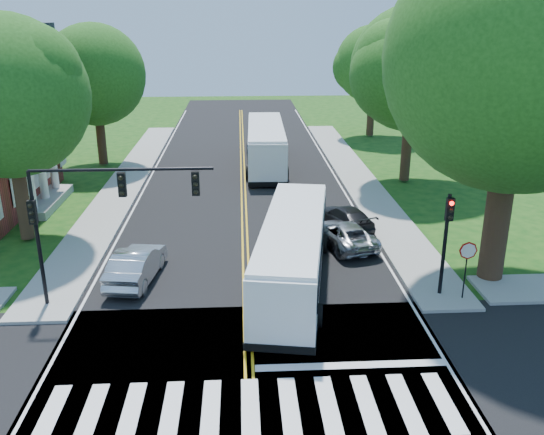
{
  "coord_description": "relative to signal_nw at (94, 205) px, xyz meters",
  "views": [
    {
      "loc": [
        -0.16,
        -15.06,
        11.37
      ],
      "look_at": [
        1.26,
        10.14,
        2.4
      ],
      "focal_mm": 38.0,
      "sensor_mm": 36.0,
      "label": 1
    }
  ],
  "objects": [
    {
      "name": "road",
      "position": [
        5.86,
        11.57,
        -4.37
      ],
      "size": [
        14.0,
        96.0,
        0.01
      ],
      "primitive_type": "cube",
      "color": "black",
      "rests_on": "ground"
    },
    {
      "name": "sidewalk_nw",
      "position": [
        -2.44,
        18.57,
        -4.3
      ],
      "size": [
        2.6,
        40.0,
        0.15
      ],
      "primitive_type": "cube",
      "color": "gray",
      "rests_on": "ground"
    },
    {
      "name": "suv",
      "position": [
        10.96,
        5.86,
        -3.72
      ],
      "size": [
        3.3,
        5.08,
        1.3
      ],
      "primitive_type": "imported",
      "rotation": [
        0.0,
        0.0,
        3.41
      ],
      "color": "#A3A5AA",
      "rests_on": "road"
    },
    {
      "name": "signal_nw",
      "position": [
        0.0,
        0.0,
        0.0
      ],
      "size": [
        7.15,
        0.46,
        5.66
      ],
      "color": "black",
      "rests_on": "ground"
    },
    {
      "name": "tree_west_far",
      "position": [
        -5.14,
        23.57,
        2.62
      ],
      "size": [
        7.6,
        7.6,
        10.67
      ],
      "color": "#382016",
      "rests_on": "ground"
    },
    {
      "name": "signal_ne",
      "position": [
        14.06,
        0.01,
        -1.41
      ],
      "size": [
        0.3,
        0.46,
        4.4
      ],
      "color": "black",
      "rests_on": "ground"
    },
    {
      "name": "crosswalk",
      "position": [
        5.86,
        -6.93,
        -4.36
      ],
      "size": [
        12.6,
        3.0,
        0.01
      ],
      "primitive_type": "cube",
      "color": "silver",
      "rests_on": "road"
    },
    {
      "name": "tree_west_near",
      "position": [
        -5.64,
        7.57,
        3.15
      ],
      "size": [
        8.0,
        8.0,
        11.4
      ],
      "color": "#382016",
      "rests_on": "ground"
    },
    {
      "name": "hatchback",
      "position": [
        0.95,
        2.34,
        -3.61
      ],
      "size": [
        2.25,
        4.8,
        1.52
      ],
      "primitive_type": "imported",
      "rotation": [
        0.0,
        0.0,
        3.0
      ],
      "color": "silver",
      "rests_on": "road"
    },
    {
      "name": "dark_sedan",
      "position": [
        11.46,
        8.44,
        -3.73
      ],
      "size": [
        3.17,
        4.72,
        1.27
      ],
      "primitive_type": "imported",
      "rotation": [
        0.0,
        0.0,
        3.49
      ],
      "color": "black",
      "rests_on": "road"
    },
    {
      "name": "edge_line_e",
      "position": [
        12.66,
        15.57,
        -4.36
      ],
      "size": [
        0.12,
        70.0,
        0.01
      ],
      "primitive_type": "cube",
      "color": "silver",
      "rests_on": "road"
    },
    {
      "name": "tree_east_mid",
      "position": [
        17.36,
        17.57,
        3.48
      ],
      "size": [
        8.4,
        8.4,
        11.93
      ],
      "color": "#382016",
      "rests_on": "ground"
    },
    {
      "name": "stop_sign",
      "position": [
        14.86,
        -0.45,
        -2.35
      ],
      "size": [
        0.76,
        0.08,
        2.53
      ],
      "color": "black",
      "rests_on": "ground"
    },
    {
      "name": "ground",
      "position": [
        5.86,
        -6.43,
        -4.38
      ],
      "size": [
        140.0,
        140.0,
        0.0
      ],
      "primitive_type": "plane",
      "color": "#104010",
      "rests_on": "ground"
    },
    {
      "name": "stop_bar",
      "position": [
        9.36,
        -4.83,
        -4.36
      ],
      "size": [
        6.6,
        0.4,
        0.01
      ],
      "primitive_type": "cube",
      "color": "silver",
      "rests_on": "road"
    },
    {
      "name": "bus_lead",
      "position": [
        7.9,
        1.53,
        -2.77
      ],
      "size": [
        4.47,
        11.94,
        3.02
      ],
      "rotation": [
        0.0,
        0.0,
        2.97
      ],
      "color": "white",
      "rests_on": "road"
    },
    {
      "name": "tree_ne_big",
      "position": [
        16.86,
        1.57,
        5.24
      ],
      "size": [
        10.8,
        10.8,
        14.91
      ],
      "color": "#382016",
      "rests_on": "ground"
    },
    {
      "name": "edge_line_w",
      "position": [
        -0.94,
        15.57,
        -4.36
      ],
      "size": [
        0.12,
        70.0,
        0.01
      ],
      "primitive_type": "cube",
      "color": "silver",
      "rests_on": "road"
    },
    {
      "name": "sidewalk_ne",
      "position": [
        14.16,
        18.57,
        -4.3
      ],
      "size": [
        2.6,
        40.0,
        0.15
      ],
      "primitive_type": "cube",
      "color": "gray",
      "rests_on": "ground"
    },
    {
      "name": "center_line",
      "position": [
        5.86,
        15.57,
        -4.36
      ],
      "size": [
        0.36,
        70.0,
        0.01
      ],
      "primitive_type": "cube",
      "color": "gold",
      "rests_on": "road"
    },
    {
      "name": "tree_east_far",
      "position": [
        18.36,
        33.57,
        2.48
      ],
      "size": [
        7.2,
        7.2,
        10.34
      ],
      "color": "#382016",
      "rests_on": "ground"
    },
    {
      "name": "bus_follow",
      "position": [
        7.69,
        22.49,
        -2.65
      ],
      "size": [
        3.29,
        12.66,
        3.26
      ],
      "rotation": [
        0.0,
        0.0,
        3.12
      ],
      "color": "white",
      "rests_on": "road"
    },
    {
      "name": "cross_road",
      "position": [
        5.86,
        -6.43,
        -4.37
      ],
      "size": [
        60.0,
        12.0,
        0.01
      ],
      "primitive_type": "cube",
      "color": "black",
      "rests_on": "ground"
    }
  ]
}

